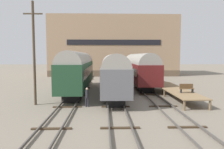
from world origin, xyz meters
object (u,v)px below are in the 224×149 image
object	(u,v)px
bench	(187,88)
person_worker	(87,95)
train_car_grey	(113,72)
train_car_green	(78,69)
utility_pole	(34,52)
train_car_maroon	(139,68)

from	to	relation	value
bench	person_worker	distance (m)	10.22
train_car_grey	person_worker	world-z (taller)	train_car_grey
train_car_grey	bench	world-z (taller)	train_car_grey
person_worker	train_car_green	bearing A→B (deg)	102.07
person_worker	utility_pole	bearing A→B (deg)	168.31
train_car_maroon	person_worker	bearing A→B (deg)	-116.25
utility_pole	train_car_green	bearing A→B (deg)	66.24
train_car_green	person_worker	xyz separation A→B (m)	(1.81, -8.48, -1.92)
train_car_maroon	person_worker	world-z (taller)	train_car_maroon
person_worker	utility_pole	size ratio (longest dim) A/B	0.18
bench	person_worker	xyz separation A→B (m)	(-10.04, -1.85, -0.36)
utility_pole	bench	bearing A→B (deg)	3.02
train_car_green	bench	distance (m)	13.67
train_car_grey	bench	xyz separation A→B (m)	(7.40, -4.20, -1.36)
train_car_maroon	train_car_grey	distance (m)	9.46
train_car_grey	bench	bearing A→B (deg)	-29.57
bench	person_worker	size ratio (longest dim) A/B	0.77
train_car_green	utility_pole	size ratio (longest dim) A/B	1.74
train_car_maroon	person_worker	size ratio (longest dim) A/B	9.97
person_worker	utility_pole	xyz separation A→B (m)	(-5.08, 1.05, 4.00)
train_car_grey	person_worker	xyz separation A→B (m)	(-2.64, -6.05, -1.73)
train_car_green	bench	xyz separation A→B (m)	(11.85, -6.63, -1.55)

